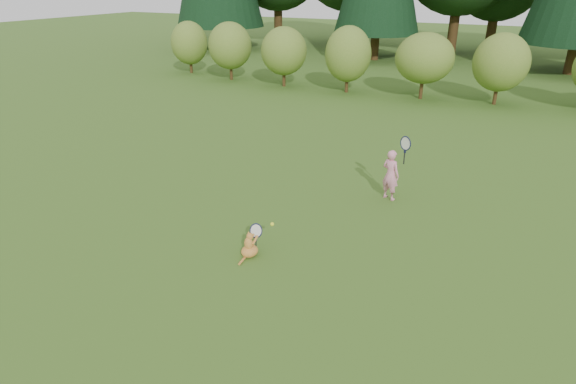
% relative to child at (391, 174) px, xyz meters
% --- Properties ---
extents(ground, '(100.00, 100.00, 0.00)m').
position_rel_child_xyz_m(ground, '(-1.65, -2.88, -0.59)').
color(ground, '#365919').
rests_on(ground, ground).
extents(shrub_row, '(28.00, 3.00, 2.80)m').
position_rel_child_xyz_m(shrub_row, '(-1.65, 10.12, 0.81)').
color(shrub_row, '#507223').
rests_on(shrub_row, ground).
extents(child, '(0.65, 0.41, 1.69)m').
position_rel_child_xyz_m(child, '(0.00, 0.00, 0.00)').
color(child, pink).
rests_on(child, ground).
extents(cat, '(0.43, 0.70, 0.62)m').
position_rel_child_xyz_m(cat, '(-1.53, -3.43, -0.35)').
color(cat, '#B76D23').
rests_on(cat, ground).
extents(tennis_ball, '(0.07, 0.07, 0.07)m').
position_rel_child_xyz_m(tennis_ball, '(-1.23, -3.14, -0.04)').
color(tennis_ball, yellow).
rests_on(tennis_ball, ground).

